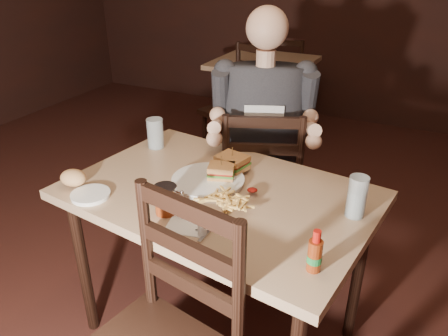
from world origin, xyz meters
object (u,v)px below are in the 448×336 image
at_px(glass_left, 155,133).
at_px(side_plate, 91,196).
at_px(syrup_dispenser, 166,200).
at_px(bg_table, 263,71).
at_px(main_table, 219,208).
at_px(bg_chair_far, 283,82).
at_px(dinner_plate, 208,181).
at_px(hot_sauce, 315,251).
at_px(bg_chair_near, 237,111).
at_px(diner, 264,105).
at_px(chair_far, 260,185).
at_px(glass_right, 357,197).

height_order(glass_left, side_plate, glass_left).
bearing_deg(syrup_dispenser, bg_table, 111.00).
bearing_deg(main_table, bg_chair_far, 103.83).
height_order(dinner_plate, hot_sauce, hot_sauce).
relative_size(bg_chair_near, glass_left, 6.69).
distance_m(dinner_plate, syrup_dispenser, 0.27).
bearing_deg(dinner_plate, bg_table, 105.75).
relative_size(main_table, bg_chair_far, 1.46).
bearing_deg(syrup_dispenser, diner, 93.28).
bearing_deg(dinner_plate, bg_chair_near, 110.78).
bearing_deg(dinner_plate, glass_left, 152.29).
bearing_deg(main_table, side_plate, -148.24).
distance_m(bg_chair_near, hot_sauce, 2.27).
distance_m(main_table, bg_chair_near, 1.78).
distance_m(bg_table, bg_chair_near, 0.58).
xyz_separation_m(bg_chair_near, hot_sauce, (1.15, -1.93, 0.36)).
bearing_deg(dinner_plate, syrup_dispenser, -96.80).
bearing_deg(main_table, chair_far, 95.27).
relative_size(bg_chair_near, hot_sauce, 6.79).
xyz_separation_m(diner, side_plate, (-0.39, -0.83, -0.17)).
distance_m(bg_chair_far, syrup_dispenser, 3.04).
bearing_deg(dinner_plate, main_table, -29.23).
relative_size(bg_chair_far, diner, 0.96).
distance_m(bg_chair_far, glass_left, 2.52).
distance_m(bg_chair_near, glass_right, 2.01).
distance_m(dinner_plate, side_plate, 0.47).
bearing_deg(glass_right, side_plate, -161.15).
height_order(bg_table, diner, diner).
bearing_deg(glass_left, glass_right, -10.69).
bearing_deg(syrup_dispenser, hot_sauce, 0.36).
bearing_deg(bg_table, bg_chair_far, 90.00).
height_order(main_table, glass_right, glass_right).
bearing_deg(glass_left, bg_chair_near, 98.45).
bearing_deg(diner, side_plate, -137.19).
xyz_separation_m(bg_chair_near, glass_left, (0.21, -1.38, 0.36)).
relative_size(chair_far, dinner_plate, 3.25).
bearing_deg(dinner_plate, bg_chair_far, 102.65).
height_order(glass_right, syrup_dispenser, glass_right).
distance_m(glass_right, syrup_dispenser, 0.69).
bearing_deg(side_plate, glass_left, 94.52).
height_order(bg_chair_far, bg_chair_near, bg_chair_near).
distance_m(dinner_plate, hot_sauce, 0.64).
bearing_deg(syrup_dispenser, glass_right, 32.32).
xyz_separation_m(glass_left, syrup_dispenser, (0.37, -0.47, -0.02)).
distance_m(bg_table, side_plate, 2.46).
xyz_separation_m(bg_table, bg_chair_far, (0.00, 0.55, -0.24)).
distance_m(chair_far, dinner_plate, 0.65).
height_order(diner, side_plate, diner).
xyz_separation_m(glass_left, glass_right, (0.99, -0.19, 0.01)).
xyz_separation_m(bg_chair_far, glass_left, (0.21, -2.48, 0.40)).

